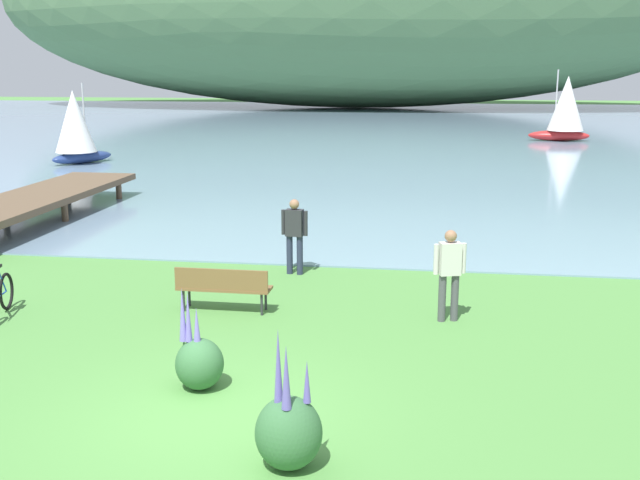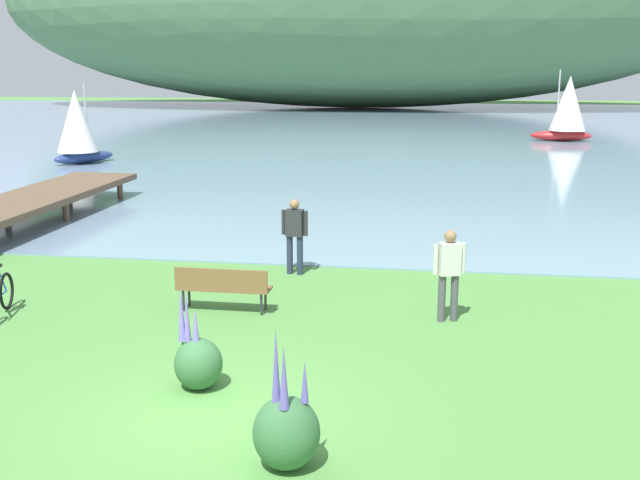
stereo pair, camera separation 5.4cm
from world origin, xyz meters
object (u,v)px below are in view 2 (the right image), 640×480
(park_bench_near_camera, at_px, (223,285))
(person_on_the_grass, at_px, (449,270))
(person_at_shoreline, at_px, (295,232))
(sailboat_nearest_to_shore, at_px, (77,126))
(sailboat_mid_bay, at_px, (568,108))

(park_bench_near_camera, distance_m, person_on_the_grass, 4.25)
(park_bench_near_camera, height_order, person_at_shoreline, person_at_shoreline)
(person_at_shoreline, xyz_separation_m, sailboat_nearest_to_shore, (-13.74, 17.67, 0.84))
(person_on_the_grass, relative_size, sailboat_nearest_to_shore, 0.45)
(person_on_the_grass, xyz_separation_m, sailboat_nearest_to_shore, (-17.11, 20.43, 0.84))
(sailboat_mid_bay, bearing_deg, park_bench_near_camera, -108.39)
(park_bench_near_camera, xyz_separation_m, sailboat_nearest_to_shore, (-12.89, 20.53, 1.29))
(person_at_shoreline, relative_size, person_on_the_grass, 1.00)
(sailboat_nearest_to_shore, bearing_deg, person_on_the_grass, -50.05)
(person_on_the_grass, height_order, sailboat_nearest_to_shore, sailboat_nearest_to_shore)
(park_bench_near_camera, bearing_deg, person_at_shoreline, 73.35)
(person_at_shoreline, height_order, person_on_the_grass, same)
(person_at_shoreline, height_order, sailboat_nearest_to_shore, sailboat_nearest_to_shore)
(sailboat_nearest_to_shore, bearing_deg, park_bench_near_camera, -57.88)
(person_on_the_grass, bearing_deg, sailboat_nearest_to_shore, 129.95)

